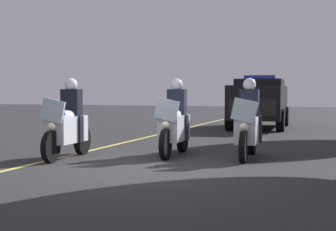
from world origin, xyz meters
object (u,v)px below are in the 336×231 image
at_px(police_motorcycle_lead_left, 68,126).
at_px(police_motorcycle_trailing, 248,126).
at_px(police_motorcycle_lead_right, 175,124).
at_px(police_suv, 259,101).

distance_m(police_motorcycle_lead_left, police_motorcycle_trailing, 3.86).
relative_size(police_motorcycle_lead_left, police_motorcycle_lead_right, 1.00).
height_order(police_motorcycle_lead_right, police_suv, police_suv).
bearing_deg(police_motorcycle_lead_right, police_suv, 177.13).
xyz_separation_m(police_motorcycle_lead_left, police_suv, (-10.53, 2.50, 0.37)).
relative_size(police_motorcycle_trailing, police_suv, 0.43).
height_order(police_motorcycle_lead_right, police_motorcycle_trailing, same).
relative_size(police_motorcycle_lead_right, police_suv, 0.43).
bearing_deg(police_motorcycle_trailing, police_suv, -172.84).
bearing_deg(police_motorcycle_lead_left, police_motorcycle_lead_right, 120.15).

